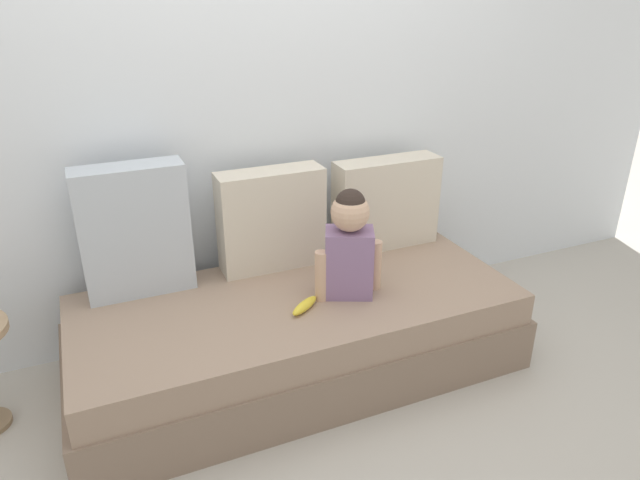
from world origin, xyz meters
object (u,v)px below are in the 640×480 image
throw_pillow_right (386,203)px  banana (305,306)px  throw_pillow_left (135,231)px  toddler (349,243)px  couch (298,333)px  throw_pillow_center (271,220)px

throw_pillow_right → banana: (-0.63, -0.45, -0.21)m
throw_pillow_left → throw_pillow_right: (1.23, 0.00, -0.06)m
toddler → couch: bearing=162.5°
couch → throw_pillow_center: throw_pillow_center is taller
couch → throw_pillow_right: (0.61, 0.33, 0.42)m
throw_pillow_center → toddler: toddler is taller
couch → throw_pillow_center: bearing=90.0°
couch → throw_pillow_right: 0.81m
throw_pillow_left → throw_pillow_center: throw_pillow_left is taller
throw_pillow_left → toddler: bearing=-25.4°
throw_pillow_right → toddler: bearing=-135.5°
throw_pillow_left → throw_pillow_right: throw_pillow_left is taller
throw_pillow_right → toddler: (-0.40, -0.39, 0.01)m
toddler → throw_pillow_center: bearing=118.6°
banana → throw_pillow_center: bearing=88.1°
throw_pillow_center → couch: bearing=-90.0°
throw_pillow_center → banana: 0.50m
couch → throw_pillow_left: (-0.61, 0.33, 0.48)m
throw_pillow_center → throw_pillow_left: bearing=180.0°
couch → toddler: 0.49m
throw_pillow_center → throw_pillow_right: size_ratio=0.91×
couch → toddler: size_ratio=4.08×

